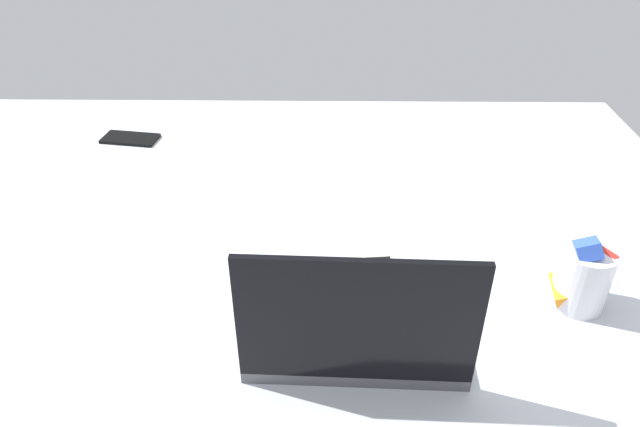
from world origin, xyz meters
TOP-DOWN VIEW (x-y plane):
  - bed_mattress at (0.00, 0.00)cm, footprint 180.00×140.00cm
  - laptop at (-13.30, 26.81)cm, footprint 33.80×24.16cm
  - snack_cup at (-50.97, 16.70)cm, footprint 9.47×9.00cm
  - cell_phone at (41.94, -43.90)cm, footprint 14.87×8.84cm
  - charger_cable at (-12.25, 6.08)cm, footprint 16.98×2.21cm

SIDE VIEW (x-z plane):
  - bed_mattress at x=0.00cm, z-range 0.00..18.00cm
  - charger_cable at x=-12.25cm, z-range 18.00..18.60cm
  - cell_phone at x=41.94cm, z-range 18.00..18.80cm
  - laptop at x=-13.30cm, z-range 10.91..33.91cm
  - snack_cup at x=-50.97cm, z-range 16.80..30.96cm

